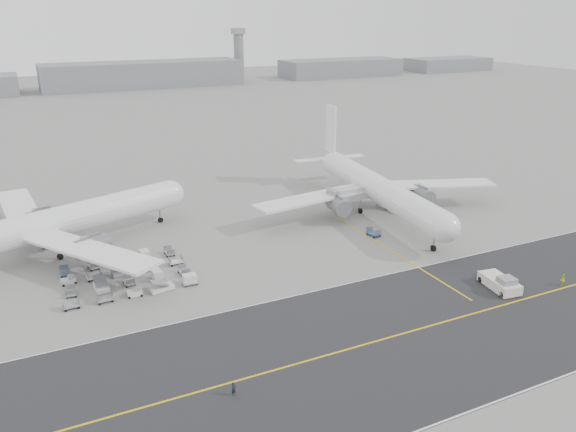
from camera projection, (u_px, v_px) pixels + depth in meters
name	position (u px, v px, depth m)	size (l,w,h in m)	color
ground	(247.00, 299.00, 83.93)	(700.00, 700.00, 0.00)	gray
taxiway	(337.00, 352.00, 70.72)	(220.00, 59.00, 0.03)	#2A2A2D
horizon_buildings	(127.00, 88.00, 316.47)	(520.00, 28.00, 28.00)	gray
control_tower	(239.00, 54.00, 343.50)	(7.00, 7.00, 31.25)	gray
airliner_a	(50.00, 224.00, 97.85)	(53.32, 52.36, 19.18)	white
airliner_b	(376.00, 187.00, 118.39)	(54.89, 55.74, 19.24)	white
pushback_tug	(500.00, 283.00, 86.55)	(4.18, 9.13, 2.57)	silver
jet_bridge	(361.00, 193.00, 119.03)	(16.33, 4.61, 6.11)	gray
gse_cluster	(126.00, 279.00, 90.05)	(24.74, 19.67, 1.81)	gray
stray_dolly	(373.00, 236.00, 107.50)	(1.60, 2.61, 1.60)	silver
ground_crew_a	(234.00, 389.00, 62.56)	(0.61, 0.40, 1.68)	black
ground_crew_b	(562.00, 280.00, 87.81)	(0.91, 0.71, 1.88)	#C6D318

